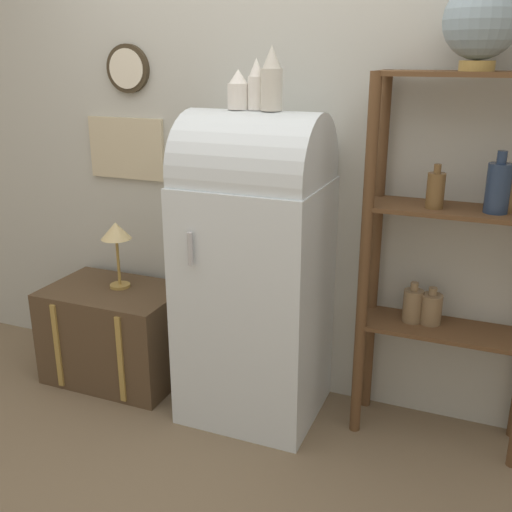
{
  "coord_description": "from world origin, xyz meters",
  "views": [
    {
      "loc": [
        1.03,
        -2.22,
        1.74
      ],
      "look_at": [
        0.01,
        0.26,
        0.83
      ],
      "focal_mm": 42.0,
      "sensor_mm": 36.0,
      "label": 1
    }
  ],
  "objects_px": {
    "suitcase_trunk": "(116,333)",
    "vase_center": "(256,86)",
    "vase_left": "(238,91)",
    "globe": "(482,21)",
    "vase_right": "(272,81)",
    "refrigerator": "(255,264)",
    "desk_lamp": "(116,236)"
  },
  "relations": [
    {
      "from": "suitcase_trunk",
      "to": "globe",
      "type": "xyz_separation_m",
      "value": [
        1.73,
        0.1,
        1.59
      ]
    },
    {
      "from": "vase_left",
      "to": "vase_center",
      "type": "distance_m",
      "value": 0.09
    },
    {
      "from": "refrigerator",
      "to": "vase_left",
      "type": "height_order",
      "value": "vase_left"
    },
    {
      "from": "globe",
      "to": "vase_center",
      "type": "bearing_deg",
      "value": -173.86
    },
    {
      "from": "globe",
      "to": "desk_lamp",
      "type": "height_order",
      "value": "globe"
    },
    {
      "from": "refrigerator",
      "to": "globe",
      "type": "relative_size",
      "value": 4.51
    },
    {
      "from": "vase_left",
      "to": "refrigerator",
      "type": "bearing_deg",
      "value": 0.32
    },
    {
      "from": "vase_left",
      "to": "desk_lamp",
      "type": "relative_size",
      "value": 0.47
    },
    {
      "from": "refrigerator",
      "to": "vase_center",
      "type": "relative_size",
      "value": 6.91
    },
    {
      "from": "refrigerator",
      "to": "vase_left",
      "type": "relative_size",
      "value": 8.84
    },
    {
      "from": "suitcase_trunk",
      "to": "vase_center",
      "type": "distance_m",
      "value": 1.58
    },
    {
      "from": "suitcase_trunk",
      "to": "globe",
      "type": "bearing_deg",
      "value": 3.15
    },
    {
      "from": "suitcase_trunk",
      "to": "vase_center",
      "type": "xyz_separation_m",
      "value": [
        0.84,
        -0.0,
        1.34
      ]
    },
    {
      "from": "suitcase_trunk",
      "to": "vase_right",
      "type": "xyz_separation_m",
      "value": [
        0.92,
        -0.01,
        1.36
      ]
    },
    {
      "from": "desk_lamp",
      "to": "refrigerator",
      "type": "bearing_deg",
      "value": -3.28
    },
    {
      "from": "vase_left",
      "to": "vase_center",
      "type": "xyz_separation_m",
      "value": [
        0.08,
        0.0,
        0.02
      ]
    },
    {
      "from": "suitcase_trunk",
      "to": "vase_center",
      "type": "height_order",
      "value": "vase_center"
    },
    {
      "from": "suitcase_trunk",
      "to": "globe",
      "type": "distance_m",
      "value": 2.35
    },
    {
      "from": "refrigerator",
      "to": "globe",
      "type": "xyz_separation_m",
      "value": [
        0.9,
        0.1,
        1.07
      ]
    },
    {
      "from": "globe",
      "to": "vase_left",
      "type": "distance_m",
      "value": 1.01
    },
    {
      "from": "globe",
      "to": "desk_lamp",
      "type": "distance_m",
      "value": 2.0
    },
    {
      "from": "suitcase_trunk",
      "to": "vase_left",
      "type": "relative_size",
      "value": 4.27
    },
    {
      "from": "refrigerator",
      "to": "vase_center",
      "type": "height_order",
      "value": "vase_center"
    },
    {
      "from": "vase_left",
      "to": "suitcase_trunk",
      "type": "bearing_deg",
      "value": 179.69
    },
    {
      "from": "desk_lamp",
      "to": "vase_left",
      "type": "bearing_deg",
      "value": -3.65
    },
    {
      "from": "vase_center",
      "to": "desk_lamp",
      "type": "bearing_deg",
      "value": 176.99
    },
    {
      "from": "suitcase_trunk",
      "to": "vase_left",
      "type": "height_order",
      "value": "vase_left"
    },
    {
      "from": "vase_right",
      "to": "vase_center",
      "type": "bearing_deg",
      "value": 169.53
    },
    {
      "from": "suitcase_trunk",
      "to": "desk_lamp",
      "type": "bearing_deg",
      "value": 64.59
    },
    {
      "from": "globe",
      "to": "vase_right",
      "type": "relative_size",
      "value": 1.24
    },
    {
      "from": "suitcase_trunk",
      "to": "vase_center",
      "type": "relative_size",
      "value": 3.34
    },
    {
      "from": "vase_right",
      "to": "refrigerator",
      "type": "bearing_deg",
      "value": 172.68
    }
  ]
}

